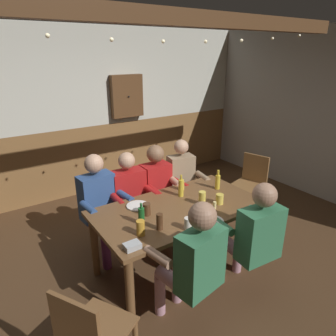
% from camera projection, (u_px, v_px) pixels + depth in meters
% --- Properties ---
extents(ground_plane, '(7.22, 7.22, 0.00)m').
position_uv_depth(ground_plane, '(179.00, 267.00, 3.52)').
color(ground_plane, '#4C331E').
extents(back_wall_upper, '(6.02, 0.12, 1.55)m').
position_uv_depth(back_wall_upper, '(84.00, 77.00, 4.83)').
color(back_wall_upper, beige).
extents(back_wall_wainscot, '(6.02, 0.12, 1.15)m').
position_uv_depth(back_wall_wainscot, '(91.00, 158.00, 5.31)').
color(back_wall_wainscot, brown).
rests_on(back_wall_wainscot, ground_plane).
extents(ceiling_beam, '(5.41, 0.14, 0.16)m').
position_uv_depth(ceiling_beam, '(160.00, 16.00, 2.86)').
color(ceiling_beam, brown).
extents(dining_table, '(1.79, 0.97, 0.77)m').
position_uv_depth(dining_table, '(179.00, 215.00, 3.29)').
color(dining_table, brown).
rests_on(dining_table, ground_plane).
extents(person_0, '(0.56, 0.54, 1.25)m').
position_uv_depth(person_0, '(100.00, 202.00, 3.53)').
color(person_0, '#2D4C84').
rests_on(person_0, ground_plane).
extents(person_1, '(0.57, 0.53, 1.20)m').
position_uv_depth(person_1, '(131.00, 196.00, 3.74)').
color(person_1, '#AD1919').
rests_on(person_1, ground_plane).
extents(person_2, '(0.51, 0.52, 1.22)m').
position_uv_depth(person_2, '(159.00, 187.00, 3.95)').
color(person_2, '#AD1919').
rests_on(person_2, ground_plane).
extents(person_3, '(0.53, 0.57, 1.23)m').
position_uv_depth(person_3, '(184.00, 182.00, 4.14)').
color(person_3, '#997F60').
rests_on(person_3, ground_plane).
extents(person_4, '(0.59, 0.57, 1.25)m').
position_uv_depth(person_4, '(194.00, 261.00, 2.54)').
color(person_4, '#33724C').
rests_on(person_4, ground_plane).
extents(person_5, '(0.58, 0.55, 1.24)m').
position_uv_depth(person_5, '(254.00, 234.00, 2.93)').
color(person_5, '#33724C').
rests_on(person_5, ground_plane).
extents(chair_empty_near_right, '(0.54, 0.54, 0.88)m').
position_uv_depth(chair_empty_near_right, '(251.00, 183.00, 4.59)').
color(chair_empty_near_right, brown).
rests_on(chair_empty_near_right, ground_plane).
extents(chair_empty_near_left, '(0.60, 0.60, 0.88)m').
position_uv_depth(chair_empty_near_left, '(90.00, 335.00, 2.13)').
color(chair_empty_near_left, brown).
rests_on(chair_empty_near_left, ground_plane).
extents(table_candle, '(0.04, 0.04, 0.08)m').
position_uv_depth(table_candle, '(215.00, 205.00, 3.21)').
color(table_candle, '#F9E08C').
rests_on(table_candle, dining_table).
extents(condiment_caddy, '(0.14, 0.10, 0.05)m').
position_uv_depth(condiment_caddy, '(132.00, 246.00, 2.57)').
color(condiment_caddy, '#B2B7BC').
rests_on(condiment_caddy, dining_table).
extents(plate_0, '(0.24, 0.24, 0.01)m').
position_uv_depth(plate_0, '(138.00, 206.00, 3.27)').
color(plate_0, white).
rests_on(plate_0, dining_table).
extents(plate_1, '(0.26, 0.26, 0.01)m').
position_uv_depth(plate_1, '(210.00, 221.00, 2.97)').
color(plate_1, white).
rests_on(plate_1, dining_table).
extents(bottle_0, '(0.06, 0.06, 0.22)m').
position_uv_depth(bottle_0, '(141.00, 216.00, 2.91)').
color(bottle_0, '#195923').
rests_on(bottle_0, dining_table).
extents(bottle_1, '(0.06, 0.06, 0.24)m').
position_uv_depth(bottle_1, '(218.00, 181.00, 3.66)').
color(bottle_1, gold).
rests_on(bottle_1, dining_table).
extents(bottle_2, '(0.06, 0.06, 0.26)m').
position_uv_depth(bottle_2, '(181.00, 188.00, 3.47)').
color(bottle_2, gold).
rests_on(bottle_2, dining_table).
extents(pint_glass_0, '(0.08, 0.08, 0.11)m').
position_uv_depth(pint_glass_0, '(220.00, 199.00, 3.31)').
color(pint_glass_0, '#E5C64C').
rests_on(pint_glass_0, dining_table).
extents(pint_glass_1, '(0.08, 0.08, 0.12)m').
position_uv_depth(pint_glass_1, '(188.00, 224.00, 2.83)').
color(pint_glass_1, white).
rests_on(pint_glass_1, dining_table).
extents(pint_glass_2, '(0.08, 0.08, 0.15)m').
position_uv_depth(pint_glass_2, '(202.00, 198.00, 3.29)').
color(pint_glass_2, '#E5C64C').
rests_on(pint_glass_2, dining_table).
extents(pint_glass_3, '(0.06, 0.06, 0.16)m').
position_uv_depth(pint_glass_3, '(160.00, 222.00, 2.82)').
color(pint_glass_3, '#4C2D19').
rests_on(pint_glass_3, dining_table).
extents(pint_glass_4, '(0.08, 0.08, 0.14)m').
position_uv_depth(pint_glass_4, '(141.00, 228.00, 2.74)').
color(pint_glass_4, gold).
rests_on(pint_glass_4, dining_table).
extents(pint_glass_5, '(0.06, 0.06, 0.11)m').
position_uv_depth(pint_glass_5, '(182.00, 186.00, 3.64)').
color(pint_glass_5, '#E5C64C').
rests_on(pint_glass_5, dining_table).
extents(pint_glass_6, '(0.08, 0.08, 0.13)m').
position_uv_depth(pint_glass_6, '(147.00, 209.00, 3.08)').
color(pint_glass_6, '#4C2D19').
rests_on(pint_glass_6, dining_table).
extents(wall_dart_cabinet, '(0.56, 0.15, 0.70)m').
position_uv_depth(wall_dart_cabinet, '(127.00, 96.00, 5.20)').
color(wall_dart_cabinet, brown).
extents(string_lights, '(4.25, 0.04, 0.14)m').
position_uv_depth(string_lights, '(163.00, 37.00, 2.89)').
color(string_lights, '#F9EAB2').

